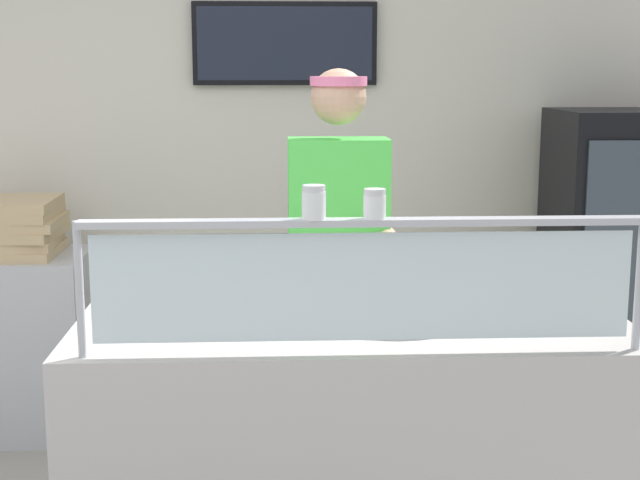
{
  "coord_description": "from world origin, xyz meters",
  "views": [
    {
      "loc": [
        0.65,
        -2.47,
        1.76
      ],
      "look_at": [
        0.79,
        0.38,
        1.22
      ],
      "focal_mm": 51.55,
      "sensor_mm": 36.0,
      "label": 1
    }
  ],
  "objects": [
    {
      "name": "drink_fridge",
      "position": [
        2.39,
        1.94,
        0.78
      ],
      "size": [
        0.72,
        0.61,
        1.56
      ],
      "color": "black",
      "rests_on": "ground"
    },
    {
      "name": "sneeze_guard",
      "position": [
        0.9,
        0.06,
        1.2
      ],
      "size": [
        1.62,
        0.06,
        0.39
      ],
      "color": "#B2B5BC",
      "rests_on": "serving_counter"
    },
    {
      "name": "pizza_box_stack",
      "position": [
        -0.62,
        1.9,
        1.02
      ],
      "size": [
        0.5,
        0.48,
        0.27
      ],
      "color": "tan",
      "rests_on": "prep_shelf"
    },
    {
      "name": "serving_counter",
      "position": [
        0.9,
        0.35,
        0.47
      ],
      "size": [
        1.8,
        0.7,
        0.95
      ],
      "primitive_type": "cube",
      "color": "#BCB7B2",
      "rests_on": "ground"
    },
    {
      "name": "pizza_tray",
      "position": [
        1.03,
        0.42,
        0.97
      ],
      "size": [
        0.5,
        0.5,
        0.04
      ],
      "color": "#9EA0A8",
      "rests_on": "serving_counter"
    },
    {
      "name": "shop_rear_unit",
      "position": [
        0.9,
        2.39,
        1.36
      ],
      "size": [
        6.2,
        0.13,
        2.7
      ],
      "color": "silver",
      "rests_on": "ground"
    },
    {
      "name": "parmesan_shaker",
      "position": [
        0.76,
        0.06,
        1.38
      ],
      "size": [
        0.07,
        0.07,
        0.1
      ],
      "color": "white",
      "rests_on": "sneeze_guard"
    },
    {
      "name": "pepper_flake_shaker",
      "position": [
        0.93,
        0.06,
        1.38
      ],
      "size": [
        0.06,
        0.06,
        0.08
      ],
      "color": "white",
      "rests_on": "sneeze_guard"
    },
    {
      "name": "prep_shelf",
      "position": [
        -0.62,
        1.9,
        0.44
      ],
      "size": [
        0.7,
        0.55,
        0.88
      ],
      "primitive_type": "cube",
      "color": "#B7BABF",
      "rests_on": "ground"
    },
    {
      "name": "pizza_server",
      "position": [
        1.01,
        0.4,
        0.99
      ],
      "size": [
        0.13,
        0.29,
        0.01
      ],
      "primitive_type": "cube",
      "rotation": [
        0.0,
        0.0,
        0.22
      ],
      "color": "#ADAFB7",
      "rests_on": "pizza_tray"
    },
    {
      "name": "worker_figure",
      "position": [
        0.89,
        0.98,
        1.01
      ],
      "size": [
        0.41,
        0.5,
        1.76
      ],
      "color": "#23232D",
      "rests_on": "ground"
    }
  ]
}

